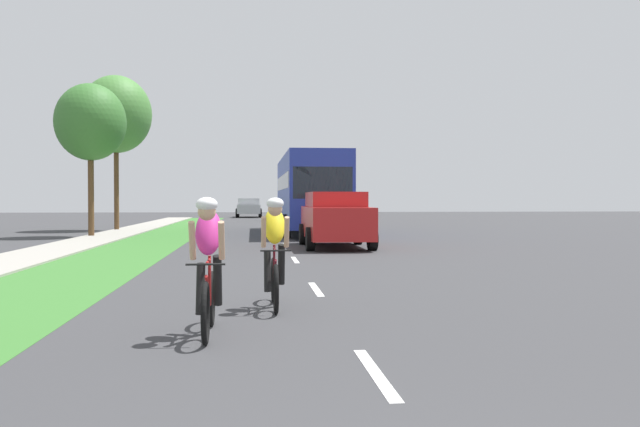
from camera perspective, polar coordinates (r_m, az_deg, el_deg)
ground_plane at (r=21.54m, az=-2.90°, el=-2.93°), size 120.00×120.00×0.00m
grass_verge at (r=21.82m, az=-15.48°, el=-2.91°), size 2.65×70.00×0.01m
sidewalk_concrete at (r=22.32m, az=-21.35°, el=-2.85°), size 1.98×70.00×0.10m
lane_markings_center at (r=25.53m, az=-3.35°, el=-2.27°), size 0.12×52.20×0.01m
cyclist_lead at (r=7.72m, az=-9.51°, el=-4.32°), size 0.42×1.72×1.58m
cyclist_trailing at (r=9.54m, az=-3.89°, el=-3.26°), size 0.42×1.72×1.58m
suv_red at (r=21.65m, az=1.33°, el=-0.39°), size 2.15×4.70×1.79m
bus_blue at (r=30.72m, az=-0.90°, el=2.01°), size 2.78×11.60×3.48m
sedan_black at (r=48.73m, az=-2.45°, el=0.29°), size 1.98×4.30×1.52m
pickup_silver at (r=58.31m, az=-6.09°, el=0.49°), size 2.22×5.10×1.64m
street_tree_near at (r=29.41m, az=-19.00°, el=7.35°), size 2.89×2.89×6.34m
street_tree_far at (r=35.16m, az=-17.02°, el=8.07°), size 3.51×3.51×7.74m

